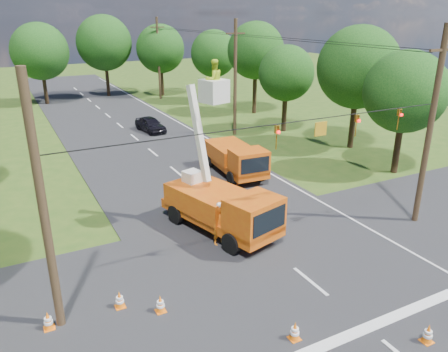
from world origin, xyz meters
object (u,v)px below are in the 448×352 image
bucket_truck (222,199)px  tree_far_c (160,49)px  pole_left (43,209)px  traffic_cone_0 (295,331)px  traffic_cone_6 (48,321)px  pole_right_near (430,128)px  distant_car (150,124)px  traffic_cone_5 (120,300)px  second_truck (236,158)px  traffic_cone_3 (238,178)px  tree_right_d (256,51)px  tree_right_e (214,54)px  ground_worker (219,225)px  traffic_cone_1 (428,334)px  pole_right_mid (235,78)px  tree_right_a (405,92)px  tree_far_b (104,43)px  traffic_cone_4 (160,304)px  traffic_cone_2 (272,205)px  tree_far_a (40,51)px  tree_right_c (286,73)px  tree_right_b (358,68)px  pole_right_far (159,58)px  traffic_cone_7 (207,154)px

bucket_truck → tree_far_c: 39.99m
pole_left → traffic_cone_0: bearing=-32.9°
traffic_cone_6 → pole_right_near: bearing=0.2°
distant_car → traffic_cone_5: distant_car is taller
second_truck → traffic_cone_3: bearing=-110.3°
tree_right_d → tree_right_e: bearing=97.1°
ground_worker → traffic_cone_1: bearing=-81.3°
pole_right_near → pole_right_mid: 20.00m
pole_right_mid → tree_right_a: size_ratio=1.21×
tree_far_b → tree_right_a: bearing=-74.9°
traffic_cone_3 → tree_right_e: 28.70m
traffic_cone_3 → tree_far_c: (6.75, 32.92, 5.70)m
second_truck → tree_far_b: 34.86m
traffic_cone_4 → pole_right_mid: 26.02m
second_truck → tree_right_a: size_ratio=0.76×
traffic_cone_1 → traffic_cone_2: size_ratio=1.00×
pole_left → tree_far_a: tree_far_a is taller
distant_car → tree_right_e: size_ratio=0.47×
tree_far_a → traffic_cone_5: bearing=-93.2°
tree_right_a → tree_far_a: bearing=116.6°
traffic_cone_5 → traffic_cone_6: 2.52m
traffic_cone_3 → tree_far_c: bearing=78.4°
pole_left → tree_right_a: (23.00, 6.00, 1.06)m
traffic_cone_2 → pole_right_mid: (6.05, 15.43, 4.75)m
traffic_cone_1 → traffic_cone_3: bearing=84.7°
tree_right_c → traffic_cone_4: bearing=-134.0°
pole_right_near → tree_far_a: (-13.50, 43.00, 1.08)m
distant_car → tree_far_b: tree_far_b is taller
pole_right_mid → tree_far_b: bearing=102.4°
tree_right_b → traffic_cone_0: bearing=-136.9°
traffic_cone_2 → traffic_cone_3: (0.30, 4.51, 0.00)m
traffic_cone_1 → tree_far_c: tree_far_c is taller
traffic_cone_6 → traffic_cone_0: bearing=-30.9°
pole_right_far → tree_right_b: 28.78m
pole_right_near → tree_right_a: size_ratio=1.21×
traffic_cone_2 → pole_right_far: 36.26m
tree_right_c → tree_right_e: 16.02m
distant_car → traffic_cone_1: (-0.71, -31.09, -0.33)m
traffic_cone_6 → tree_right_d: size_ratio=0.07×
traffic_cone_6 → tree_far_b: 47.33m
traffic_cone_0 → pole_right_near: (11.09, 4.46, 4.75)m
pole_right_mid → pole_right_far: (0.00, 20.00, 0.00)m
tree_right_c → tree_far_b: tree_far_b is taller
traffic_cone_3 → second_truck: bearing=65.9°
ground_worker → traffic_cone_7: bearing=56.7°
pole_right_near → tree_far_a: 45.08m
pole_right_far → traffic_cone_6: bearing=-114.7°
traffic_cone_2 → tree_right_c: size_ratio=0.09×
bucket_truck → pole_right_mid: 19.25m
traffic_cone_2 → traffic_cone_5: 10.86m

